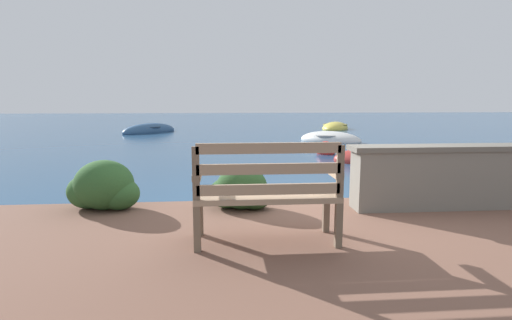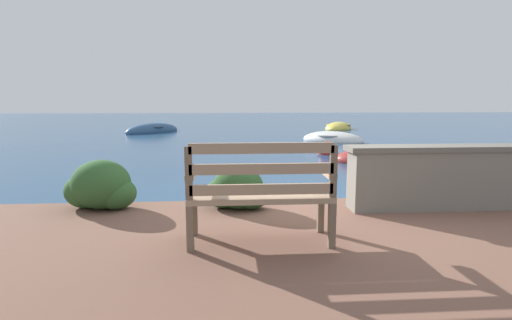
# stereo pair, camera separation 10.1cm
# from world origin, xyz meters

# --- Properties ---
(ground_plane) EXTENTS (80.00, 80.00, 0.00)m
(ground_plane) POSITION_xyz_m (0.00, 0.00, 0.00)
(ground_plane) COLOR navy
(park_bench) EXTENTS (1.29, 0.48, 0.93)m
(park_bench) POSITION_xyz_m (-0.75, -1.56, 0.70)
(park_bench) COLOR brown
(park_bench) RESTS_ON patio_terrace
(stone_wall) EXTENTS (2.25, 0.39, 0.75)m
(stone_wall) POSITION_xyz_m (1.47, -0.55, 0.60)
(stone_wall) COLOR slate
(stone_wall) RESTS_ON patio_terrace
(hedge_clump_far_left) EXTENTS (0.86, 0.62, 0.58)m
(hedge_clump_far_left) POSITION_xyz_m (-2.53, -0.28, 0.47)
(hedge_clump_far_left) COLOR #2D5628
(hedge_clump_far_left) RESTS_ON patio_terrace
(hedge_clump_left) EXTENTS (0.75, 0.54, 0.51)m
(hedge_clump_left) POSITION_xyz_m (-0.92, -0.39, 0.44)
(hedge_clump_left) COLOR #284C23
(hedge_clump_left) RESTS_ON patio_terrace
(hedge_clump_centre) EXTENTS (0.71, 0.51, 0.48)m
(hedge_clump_centre) POSITION_xyz_m (1.09, -0.46, 0.43)
(hedge_clump_centre) COLOR #38662D
(hedge_clump_centre) RESTS_ON patio_terrace
(rowboat_nearest) EXTENTS (2.43, 1.58, 0.64)m
(rowboat_nearest) POSITION_xyz_m (2.66, 4.19, 0.06)
(rowboat_nearest) COLOR #9E2D28
(rowboat_nearest) RESTS_ON ground_plane
(rowboat_mid) EXTENTS (2.49, 2.38, 0.65)m
(rowboat_mid) POSITION_xyz_m (2.73, 9.01, 0.06)
(rowboat_mid) COLOR silver
(rowboat_mid) RESTS_ON ground_plane
(rowboat_far) EXTENTS (2.60, 2.89, 0.75)m
(rowboat_far) POSITION_xyz_m (-4.45, 13.55, 0.06)
(rowboat_far) COLOR #2D517A
(rowboat_far) RESTS_ON ground_plane
(rowboat_outer) EXTENTS (2.19, 2.74, 0.65)m
(rowboat_outer) POSITION_xyz_m (4.59, 14.90, 0.06)
(rowboat_outer) COLOR #DBC64C
(rowboat_outer) RESTS_ON ground_plane
(mooring_buoy) EXTENTS (0.57, 0.57, 0.52)m
(mooring_buoy) POSITION_xyz_m (1.74, 5.84, 0.09)
(mooring_buoy) COLOR red
(mooring_buoy) RESTS_ON ground_plane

